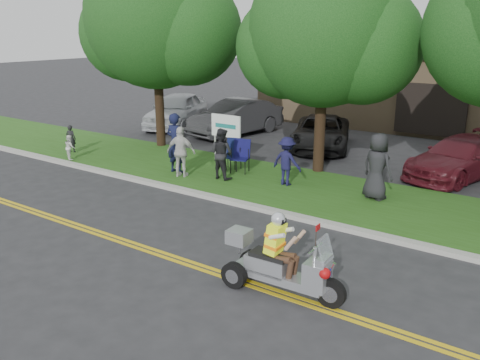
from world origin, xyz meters
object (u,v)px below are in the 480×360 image
Objects in this scene: trike_scooter at (279,265)px; lawn_chair_a at (233,152)px; lawn_chair_b at (241,154)px; spectator_adult_left at (176,143)px; parked_car_right at (461,158)px; parked_car_left at (236,117)px; spectator_adult_mid at (222,154)px; spectator_adult_right at (181,152)px; parked_car_far_left at (177,110)px; parked_car_mid at (321,133)px.

lawn_chair_a is (-5.45, 6.17, 0.14)m from trike_scooter.
lawn_chair_b is 0.54× the size of spectator_adult_left.
parked_car_left is at bearing -169.90° from parked_car_right.
spectator_adult_mid is at bearing -170.32° from spectator_adult_left.
lawn_chair_b is 0.22× the size of parked_car_left.
spectator_adult_right reaches higher than trike_scooter.
parked_car_left is at bearing -19.12° from parked_car_far_left.
parked_car_left is at bearing 126.27° from trike_scooter.
spectator_adult_mid is 7.36m from parked_car_left.
spectator_adult_mid reaches higher than parked_car_far_left.
lawn_chair_b is 7.18m from parked_car_right.
spectator_adult_mid is at bearing -49.00° from parked_car_left.
parked_car_far_left is at bearing -65.18° from spectator_adult_right.
trike_scooter is 7.90m from lawn_chair_b.
trike_scooter is 11.95m from parked_car_mid.
parked_car_far_left is (-12.49, 11.20, 0.29)m from trike_scooter.
trike_scooter is 0.49× the size of parked_car_far_left.
parked_car_right reaches higher than lawn_chair_b.
parked_car_far_left is (-7.38, 6.15, -0.08)m from spectator_adult_mid.
trike_scooter is at bearing -89.61° from parked_car_mid.
parked_car_far_left is at bearing 130.18° from lawn_chair_a.
parked_car_left is (-3.53, 5.13, 0.10)m from lawn_chair_a.
parked_car_left is (-2.23, 6.55, -0.30)m from spectator_adult_left.
lawn_chair_b is 0.23× the size of parked_car_mid.
lawn_chair_a is at bearing 147.49° from lawn_chair_b.
spectator_adult_right is (-6.29, 4.48, 0.37)m from trike_scooter.
spectator_adult_left is at bearing -146.90° from lawn_chair_a.
parked_car_far_left is at bearing 135.89° from trike_scooter.
parked_car_far_left is at bearing -48.84° from spectator_adult_left.
trike_scooter reaches higher than lawn_chair_b.
spectator_adult_right is 0.36× the size of parked_car_right.
parked_car_right is at bearing 1.17° from parked_car_left.
lawn_chair_a is at bearing -133.08° from spectator_adult_left.
trike_scooter is 9.95m from parked_car_right.
lawn_chair_b is at bearing -117.70° from parked_car_mid.
trike_scooter reaches higher than parked_car_right.
parked_car_far_left is (-7.42, 5.13, 0.12)m from lawn_chair_b.
spectator_adult_mid is (1.65, 0.30, -0.18)m from spectator_adult_left.
parked_car_mid is 5.71m from parked_car_right.
spectator_adult_left is at bearing 142.66° from trike_scooter.
parked_car_far_left is at bearing 128.03° from lawn_chair_b.
parked_car_far_left is 1.01× the size of parked_car_left.
parked_car_far_left is at bearing 156.69° from parked_car_mid.
parked_car_right is (6.08, 3.83, -0.05)m from lawn_chair_b.
parked_car_far_left reaches higher than lawn_chair_a.
spectator_adult_right is at bearing -144.96° from lawn_chair_b.
spectator_adult_left is at bearing -62.05° from parked_car_left.
spectator_adult_mid reaches higher than lawn_chair_a.
parked_car_mid is (-4.58, 11.04, 0.10)m from trike_scooter.
parked_car_left is at bearing 109.54° from lawn_chair_b.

